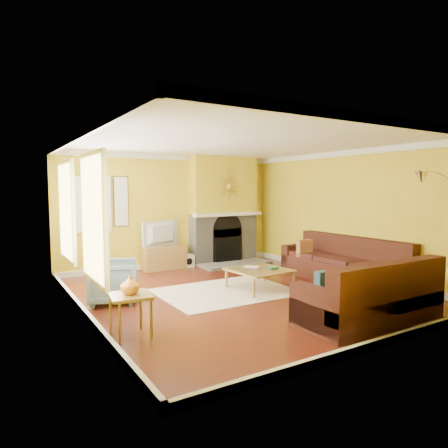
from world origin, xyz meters
TOP-DOWN VIEW (x-y plane):
  - floor at (0.00, 0.00)m, footprint 5.50×6.00m
  - ceiling at (0.00, 0.00)m, footprint 5.50×6.00m
  - wall_back at (0.00, 3.01)m, footprint 5.50×0.02m
  - wall_front at (0.00, -3.01)m, footprint 5.50×0.02m
  - wall_left at (-2.76, 0.00)m, footprint 0.02×6.00m
  - wall_right at (2.76, 0.00)m, footprint 0.02×6.00m
  - baseboard at (0.00, 0.00)m, footprint 5.50×6.00m
  - crown_molding at (0.00, 0.00)m, footprint 5.50×6.00m
  - window_left_near at (-2.72, 1.30)m, footprint 0.06×1.22m
  - window_left_far at (-2.72, -0.60)m, footprint 0.06×1.22m
  - window_back at (-1.90, 2.96)m, footprint 0.82×0.06m
  - wall_art at (-1.25, 2.97)m, footprint 0.34×0.04m
  - fireplace at (1.35, 2.80)m, footprint 1.80×0.40m
  - mantel at (1.35, 2.56)m, footprint 1.92×0.22m
  - hearth at (1.35, 2.25)m, footprint 1.80×0.70m
  - sunburst at (1.35, 2.57)m, footprint 0.70×0.04m
  - rug at (-0.19, 0.17)m, footprint 2.40×1.80m
  - sectional_sofa at (1.18, -0.81)m, footprint 3.14×3.79m
  - coffee_table at (0.44, 0.01)m, footprint 1.07×1.07m
  - media_console at (-0.34, 2.73)m, footprint 1.00×0.45m
  - tv at (-0.34, 2.73)m, footprint 1.02×0.42m
  - subwoofer at (0.25, 2.72)m, footprint 0.30×0.30m
  - armchair at (-2.14, 0.57)m, footprint 0.98×0.96m
  - side_table at (-2.39, -1.08)m, footprint 0.56×0.56m
  - vase at (-2.39, -1.08)m, footprint 0.25×0.25m
  - book at (0.29, 0.11)m, footprint 0.31×0.33m
  - arc_lamp at (1.90, -2.64)m, footprint 1.35×0.36m

SIDE VIEW (x-z plane):
  - floor at x=0.00m, z-range -0.02..0.00m
  - rug at x=-0.19m, z-range 0.00..0.02m
  - hearth at x=1.35m, z-range 0.00..0.06m
  - baseboard at x=0.00m, z-range 0.00..0.12m
  - subwoofer at x=0.25m, z-range 0.00..0.30m
  - coffee_table at x=0.44m, z-range 0.00..0.40m
  - media_console at x=-0.34m, z-range 0.00..0.55m
  - side_table at x=-2.39m, z-range 0.00..0.55m
  - armchair at x=-2.14m, z-range 0.00..0.71m
  - book at x=0.29m, z-range 0.40..0.42m
  - sectional_sofa at x=1.18m, z-range 0.00..0.90m
  - vase at x=-2.39m, z-range 0.55..0.80m
  - tv at x=-0.34m, z-range 0.55..1.14m
  - arc_lamp at x=1.90m, z-range 0.00..2.12m
  - mantel at x=1.35m, z-range 1.21..1.29m
  - wall_back at x=0.00m, z-range 0.00..2.70m
  - wall_front at x=0.00m, z-range 0.00..2.70m
  - wall_left at x=-2.76m, z-range 0.00..2.70m
  - wall_right at x=2.76m, z-range 0.00..2.70m
  - fireplace at x=1.35m, z-range 0.00..2.70m
  - window_left_near at x=-2.72m, z-range 0.64..2.36m
  - window_left_far at x=-2.72m, z-range 0.64..2.36m
  - window_back at x=-1.90m, z-range 0.94..2.16m
  - wall_art at x=-1.25m, z-range 1.03..2.17m
  - sunburst at x=1.35m, z-range 1.60..2.30m
  - crown_molding at x=0.00m, z-range 2.58..2.70m
  - ceiling at x=0.00m, z-range 2.70..2.72m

